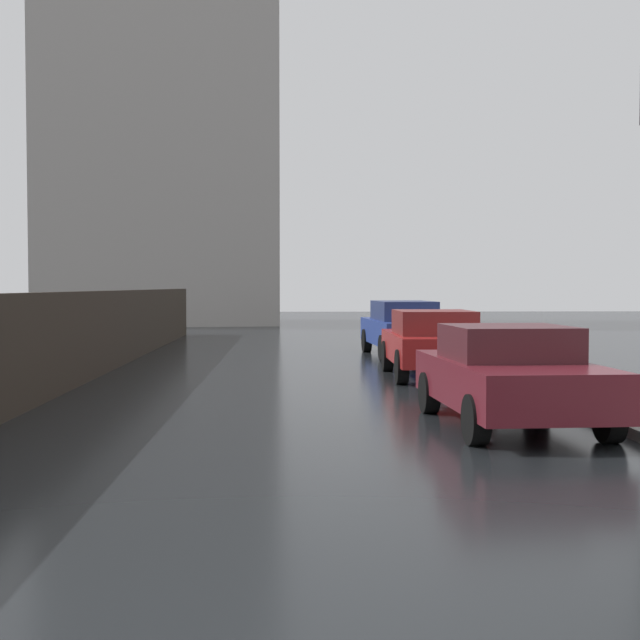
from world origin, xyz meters
TOP-DOWN VIEW (x-y plane):
  - car_blue_near_kerb at (2.86, 19.36)m, footprint 1.92×4.64m
  - car_maroon_mid_road at (2.74, 7.69)m, footprint 2.02×4.04m
  - car_red_behind_camera at (2.75, 13.93)m, footprint 1.84×3.95m
  - distant_tower at (-6.79, 40.18)m, footprint 12.38×10.07m

SIDE VIEW (x-z plane):
  - car_maroon_mid_road at x=2.74m, z-range 0.02..1.38m
  - car_red_behind_camera at x=2.75m, z-range 0.04..1.44m
  - car_blue_near_kerb at x=2.86m, z-range 0.04..1.53m
  - distant_tower at x=-6.79m, z-range 0.00..28.67m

